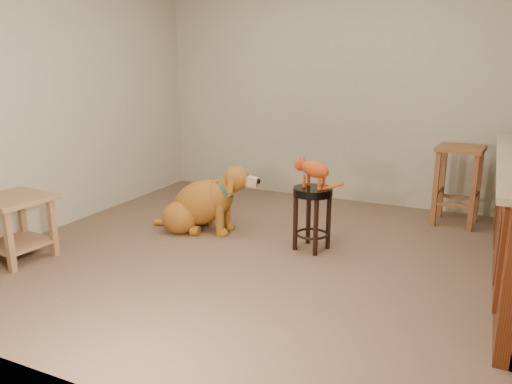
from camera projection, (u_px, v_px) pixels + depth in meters
The scene contains 7 objects.
floor at pixel (276, 257), 4.17m from camera, with size 4.50×4.00×0.01m, color brown.
room_shell at pixel (279, 49), 3.75m from camera, with size 4.54×4.04×2.62m.
padded_stool at pixel (312, 206), 4.25m from camera, with size 0.34×0.34×0.55m.
wood_stool at pixel (457, 184), 4.92m from camera, with size 0.46×0.46×0.79m.
side_table at pixel (15, 218), 4.04m from camera, with size 0.56×0.56×0.53m.
golden_retriever at pixel (202, 204), 4.77m from camera, with size 1.11×0.59×0.70m.
tabby_kitten at pixel (313, 170), 4.18m from camera, with size 0.46×0.19×0.28m.
Camera 1 is at (1.50, -3.60, 1.58)m, focal length 35.00 mm.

